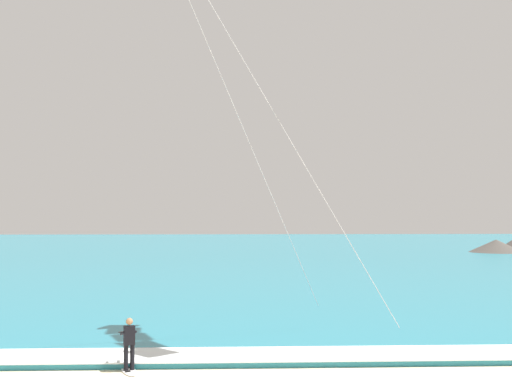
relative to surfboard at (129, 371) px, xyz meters
name	(u,v)px	position (x,y,z in m)	size (l,w,h in m)	color
sea	(208,251)	(0.24, 60.26, 0.07)	(200.00, 120.00, 0.20)	teal
surf_foam	(143,355)	(0.24, 1.26, 0.19)	(200.00, 2.22, 0.04)	white
surfboard	(129,371)	(0.00, 0.00, 0.00)	(0.89, 1.47, 0.09)	white
kitesurfer	(129,342)	(-0.01, 0.02, 0.91)	(0.64, 0.63, 1.69)	black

